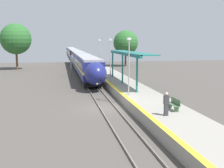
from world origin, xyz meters
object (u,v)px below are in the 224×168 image
at_px(railway_signal, 71,61).
at_px(lamppost_mid, 110,57).
at_px(train, 75,56).
at_px(lamppost_near, 129,63).
at_px(platform_bench, 174,104).
at_px(lamppost_far, 100,54).
at_px(person_waiting, 166,104).

bearing_deg(railway_signal, lamppost_mid, -70.28).
xyz_separation_m(train, lamppost_near, (2.28, -51.64, 1.88)).
xyz_separation_m(train, lamppost_mid, (2.28, -41.66, 1.88)).
height_order(railway_signal, lamppost_near, lamppost_near).
distance_m(platform_bench, lamppost_mid, 16.72).
bearing_deg(lamppost_mid, lamppost_far, 90.00).
xyz_separation_m(train, lamppost_far, (2.28, -31.67, 1.88)).
height_order(train, railway_signal, railway_signal).
bearing_deg(train, railway_signal, -94.64).
bearing_deg(train, lamppost_near, -87.47).
bearing_deg(person_waiting, lamppost_near, 95.43).
height_order(platform_bench, lamppost_far, lamppost_far).
distance_m(person_waiting, lamppost_mid, 18.00).
height_order(train, lamppost_far, lamppost_far).
distance_m(train, person_waiting, 59.58).
bearing_deg(lamppost_far, lamppost_near, -90.00).
xyz_separation_m(platform_bench, lamppost_mid, (-1.96, 16.39, 2.66)).
bearing_deg(railway_signal, train, 85.36).
height_order(lamppost_mid, lamppost_far, same).
relative_size(lamppost_mid, lamppost_far, 1.00).
distance_m(railway_signal, lamppost_mid, 13.73).
height_order(train, lamppost_mid, lamppost_mid).
bearing_deg(lamppost_far, train, 94.11).
relative_size(train, lamppost_far, 16.75).
bearing_deg(train, platform_bench, -85.83).
distance_m(train, lamppost_near, 51.73).
relative_size(train, lamppost_near, 16.75).
bearing_deg(lamppost_near, railway_signal, 101.41).
bearing_deg(person_waiting, lamppost_mid, 92.40).
relative_size(person_waiting, lamppost_near, 0.30).
distance_m(person_waiting, railway_signal, 31.19).
distance_m(train, railway_signal, 28.89).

